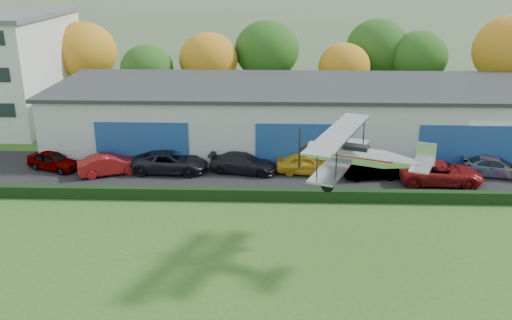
{
  "coord_description": "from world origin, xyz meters",
  "views": [
    {
      "loc": [
        2.88,
        -17.28,
        14.72
      ],
      "look_at": [
        1.88,
        11.92,
        4.33
      ],
      "focal_mm": 38.96,
      "sensor_mm": 36.0,
      "label": 1
    }
  ],
  "objects_px": {
    "car_7": "(495,167)",
    "biplane": "(357,154)",
    "car_3": "(243,163)",
    "car_0": "(53,161)",
    "car_4": "(307,164)",
    "car_5": "(372,169)",
    "car_1": "(110,164)",
    "car_6": "(441,173)",
    "car_2": "(170,162)",
    "hangar": "(300,115)"
  },
  "relations": [
    {
      "from": "car_1",
      "to": "car_4",
      "type": "relative_size",
      "value": 1.03
    },
    {
      "from": "car_0",
      "to": "car_3",
      "type": "distance_m",
      "value": 14.28
    },
    {
      "from": "hangar",
      "to": "car_7",
      "type": "height_order",
      "value": "hangar"
    },
    {
      "from": "car_1",
      "to": "biplane",
      "type": "xyz_separation_m",
      "value": [
        16.26,
        -11.0,
        4.77
      ]
    },
    {
      "from": "car_2",
      "to": "car_5",
      "type": "height_order",
      "value": "car_2"
    },
    {
      "from": "car_0",
      "to": "car_3",
      "type": "xyz_separation_m",
      "value": [
        14.28,
        -0.1,
        0.03
      ]
    },
    {
      "from": "car_2",
      "to": "car_6",
      "type": "height_order",
      "value": "car_6"
    },
    {
      "from": "car_3",
      "to": "car_4",
      "type": "relative_size",
      "value": 1.12
    },
    {
      "from": "car_0",
      "to": "car_6",
      "type": "height_order",
      "value": "car_6"
    },
    {
      "from": "hangar",
      "to": "car_7",
      "type": "distance_m",
      "value": 15.7
    },
    {
      "from": "car_4",
      "to": "car_6",
      "type": "xyz_separation_m",
      "value": [
        9.28,
        -1.65,
        0.05
      ]
    },
    {
      "from": "car_4",
      "to": "car_5",
      "type": "height_order",
      "value": "car_4"
    },
    {
      "from": "car_0",
      "to": "hangar",
      "type": "bearing_deg",
      "value": -48.78
    },
    {
      "from": "car_3",
      "to": "car_4",
      "type": "xyz_separation_m",
      "value": [
        4.69,
        -0.09,
        0.03
      ]
    },
    {
      "from": "biplane",
      "to": "car_1",
      "type": "bearing_deg",
      "value": 167.88
    },
    {
      "from": "car_1",
      "to": "car_7",
      "type": "distance_m",
      "value": 28.15
    },
    {
      "from": "car_2",
      "to": "car_3",
      "type": "bearing_deg",
      "value": -86.9
    },
    {
      "from": "car_1",
      "to": "car_6",
      "type": "height_order",
      "value": "car_6"
    },
    {
      "from": "hangar",
      "to": "car_2",
      "type": "distance_m",
      "value": 12.1
    },
    {
      "from": "biplane",
      "to": "car_6",
      "type": "bearing_deg",
      "value": 75.16
    },
    {
      "from": "car_3",
      "to": "car_6",
      "type": "height_order",
      "value": "car_6"
    },
    {
      "from": "car_0",
      "to": "car_4",
      "type": "height_order",
      "value": "car_4"
    },
    {
      "from": "car_5",
      "to": "car_7",
      "type": "distance_m",
      "value": 9.1
    },
    {
      "from": "car_3",
      "to": "car_5",
      "type": "height_order",
      "value": "car_3"
    },
    {
      "from": "hangar",
      "to": "car_5",
      "type": "distance_m",
      "value": 9.3
    },
    {
      "from": "car_1",
      "to": "car_3",
      "type": "bearing_deg",
      "value": -108.26
    },
    {
      "from": "hangar",
      "to": "biplane",
      "type": "xyz_separation_m",
      "value": [
        2.12,
        -18.49,
        2.92
      ]
    },
    {
      "from": "car_0",
      "to": "car_5",
      "type": "bearing_deg",
      "value": -70.81
    },
    {
      "from": "car_3",
      "to": "car_7",
      "type": "height_order",
      "value": "car_3"
    },
    {
      "from": "hangar",
      "to": "biplane",
      "type": "relative_size",
      "value": 5.21
    },
    {
      "from": "car_4",
      "to": "car_7",
      "type": "xyz_separation_m",
      "value": [
        13.69,
        0.02,
        -0.07
      ]
    },
    {
      "from": "hangar",
      "to": "car_3",
      "type": "relative_size",
      "value": 8.17
    },
    {
      "from": "car_2",
      "to": "car_7",
      "type": "bearing_deg",
      "value": -87.98
    },
    {
      "from": "car_0",
      "to": "car_1",
      "type": "height_order",
      "value": "car_1"
    },
    {
      "from": "car_5",
      "to": "car_2",
      "type": "bearing_deg",
      "value": 79.22
    },
    {
      "from": "car_0",
      "to": "car_6",
      "type": "bearing_deg",
      "value": -72.13
    },
    {
      "from": "car_1",
      "to": "car_6",
      "type": "distance_m",
      "value": 23.76
    },
    {
      "from": "car_5",
      "to": "car_7",
      "type": "bearing_deg",
      "value": -92.59
    },
    {
      "from": "hangar",
      "to": "car_4",
      "type": "bearing_deg",
      "value": -87.39
    },
    {
      "from": "car_6",
      "to": "biplane",
      "type": "height_order",
      "value": "biplane"
    },
    {
      "from": "car_7",
      "to": "biplane",
      "type": "bearing_deg",
      "value": 146.96
    },
    {
      "from": "car_2",
      "to": "biplane",
      "type": "bearing_deg",
      "value": -132.37
    },
    {
      "from": "car_4",
      "to": "biplane",
      "type": "relative_size",
      "value": 0.57
    },
    {
      "from": "car_3",
      "to": "biplane",
      "type": "relative_size",
      "value": 0.64
    },
    {
      "from": "car_1",
      "to": "car_6",
      "type": "relative_size",
      "value": 0.79
    },
    {
      "from": "car_1",
      "to": "car_2",
      "type": "xyz_separation_m",
      "value": [
        4.35,
        0.62,
        0.02
      ]
    },
    {
      "from": "car_7",
      "to": "biplane",
      "type": "height_order",
      "value": "biplane"
    },
    {
      "from": "car_3",
      "to": "car_5",
      "type": "xyz_separation_m",
      "value": [
        9.32,
        -0.89,
        -0.02
      ]
    },
    {
      "from": "car_2",
      "to": "car_3",
      "type": "relative_size",
      "value": 1.11
    },
    {
      "from": "car_4",
      "to": "car_7",
      "type": "distance_m",
      "value": 13.69
    }
  ]
}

